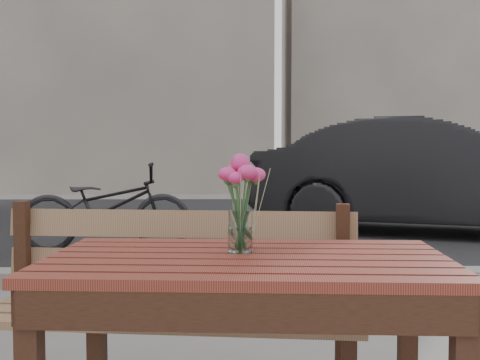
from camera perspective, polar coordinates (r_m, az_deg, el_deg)
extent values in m
cube|color=black|center=(8.75, -0.74, -4.03)|extent=(30.00, 8.00, 0.00)
cube|color=gray|center=(4.79, -0.69, -9.21)|extent=(30.00, 0.25, 0.12)
cube|color=gray|center=(16.23, -11.73, 13.33)|extent=(8.00, 3.00, 8.00)
cube|color=gray|center=(17.52, 16.02, 9.20)|extent=(7.00, 3.00, 6.00)
cube|color=#571E17|center=(1.84, 0.71, -7.70)|extent=(1.25, 0.78, 0.03)
cube|color=black|center=(2.31, -13.41, -15.10)|extent=(0.06, 0.06, 0.72)
cube|color=black|center=(2.28, 15.59, -15.37)|extent=(0.06, 0.06, 0.72)
cube|color=#836344|center=(2.30, -6.70, -12.71)|extent=(1.45, 0.54, 0.03)
cube|color=#836344|center=(2.46, -5.69, -6.04)|extent=(1.41, 0.18, 0.38)
cube|color=black|center=(2.66, -19.94, -11.16)|extent=(0.06, 0.06, 0.86)
cube|color=black|center=(2.42, 9.66, -12.44)|extent=(0.06, 0.06, 0.86)
cylinder|color=white|center=(1.91, 0.02, -4.86)|extent=(0.08, 0.08, 0.13)
cylinder|color=#386C35|center=(1.90, 0.02, -2.90)|extent=(0.05, 0.05, 0.26)
imported|color=black|center=(7.95, 17.78, 0.34)|extent=(4.66, 2.88, 1.45)
imported|color=black|center=(6.43, -12.59, -2.51)|extent=(1.82, 0.78, 0.93)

